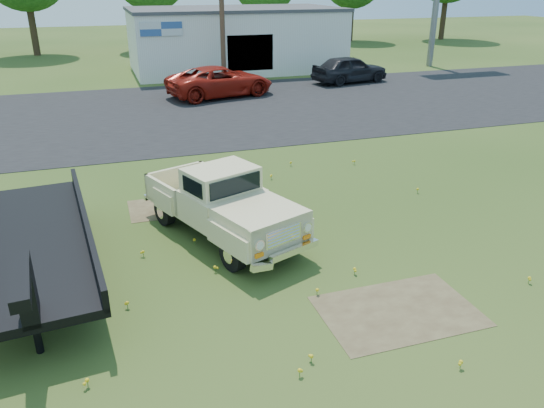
{
  "coord_description": "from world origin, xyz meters",
  "views": [
    {
      "loc": [
        -3.51,
        -10.43,
        5.92
      ],
      "look_at": [
        0.24,
        1.0,
        0.81
      ],
      "focal_mm": 35.0,
      "sensor_mm": 36.0,
      "label": 1
    }
  ],
  "objects_px": {
    "flatbed_trailer": "(29,236)",
    "red_pickup": "(220,82)",
    "dark_sedan": "(350,69)",
    "vintage_pickup_truck": "(222,203)"
  },
  "relations": [
    {
      "from": "red_pickup",
      "to": "dark_sedan",
      "type": "bearing_deg",
      "value": -92.69
    },
    {
      "from": "flatbed_trailer",
      "to": "dark_sedan",
      "type": "xyz_separation_m",
      "value": [
        16.62,
        19.06,
        -0.17
      ]
    },
    {
      "from": "flatbed_trailer",
      "to": "dark_sedan",
      "type": "height_order",
      "value": "flatbed_trailer"
    },
    {
      "from": "vintage_pickup_truck",
      "to": "flatbed_trailer",
      "type": "bearing_deg",
      "value": 167.8
    },
    {
      "from": "flatbed_trailer",
      "to": "red_pickup",
      "type": "height_order",
      "value": "flatbed_trailer"
    },
    {
      "from": "flatbed_trailer",
      "to": "red_pickup",
      "type": "xyz_separation_m",
      "value": [
        8.11,
        17.44,
        -0.18
      ]
    },
    {
      "from": "vintage_pickup_truck",
      "to": "red_pickup",
      "type": "bearing_deg",
      "value": 55.99
    },
    {
      "from": "flatbed_trailer",
      "to": "red_pickup",
      "type": "bearing_deg",
      "value": 59.8
    },
    {
      "from": "vintage_pickup_truck",
      "to": "red_pickup",
      "type": "xyz_separation_m",
      "value": [
        3.83,
        16.76,
        -0.1
      ]
    },
    {
      "from": "flatbed_trailer",
      "to": "red_pickup",
      "type": "distance_m",
      "value": 19.23
    }
  ]
}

